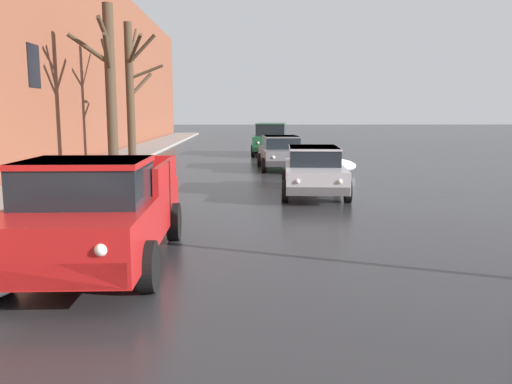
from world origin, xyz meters
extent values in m
cube|color=gray|center=(-5.83, 18.00, 0.08)|extent=(2.52, 80.00, 0.16)
cube|color=black|center=(-7.30, 31.32, 1.30)|extent=(0.08, 1.10, 1.60)
cube|color=black|center=(-7.30, 20.32, 4.14)|extent=(0.08, 1.10, 1.60)
ellipsoid|color=white|center=(3.76, 20.77, 0.33)|extent=(2.38, 1.32, 0.65)
ellipsoid|color=white|center=(3.15, 20.56, 0.28)|extent=(0.67, 0.56, 0.56)
ellipsoid|color=white|center=(4.09, 25.38, 0.42)|extent=(1.66, 1.38, 0.83)
ellipsoid|color=white|center=(4.55, 25.26, 0.34)|extent=(0.82, 0.68, 0.68)
ellipsoid|color=white|center=(3.90, 25.35, 0.20)|extent=(0.49, 0.41, 0.41)
cylinder|color=#423323|center=(-4.78, 21.59, 3.32)|extent=(0.42, 0.42, 6.65)
cylinder|color=#423323|center=(-5.54, 21.46, 4.88)|extent=(1.64, 0.46, 1.23)
cylinder|color=#423323|center=(-5.11, 22.40, 4.88)|extent=(0.87, 1.77, 1.28)
cylinder|color=#423323|center=(-4.69, 20.95, 4.68)|extent=(0.39, 1.44, 1.39)
cylinder|color=#423323|center=(-4.81, 20.98, 5.50)|extent=(0.23, 1.32, 0.97)
cylinder|color=#423323|center=(-4.78, 25.12, 3.25)|extent=(0.38, 0.38, 6.51)
cylinder|color=#423323|center=(-4.34, 25.42, 3.70)|extent=(1.06, 0.80, 1.18)
cylinder|color=#423323|center=(-4.15, 24.96, 5.28)|extent=(1.41, 0.50, 1.34)
cylinder|color=#423323|center=(-4.02, 25.16, 4.27)|extent=(1.59, 0.23, 0.72)
cylinder|color=#423323|center=(-4.76, 25.92, 5.52)|extent=(0.17, 1.71, 1.87)
cylinder|color=#423323|center=(-4.33, 24.27, 5.18)|extent=(1.08, 1.84, 1.21)
cube|color=red|center=(-1.78, 8.66, 0.74)|extent=(2.06, 4.96, 0.76)
cube|color=black|center=(-1.77, 7.97, 1.44)|extent=(1.77, 1.60, 0.64)
cube|color=red|center=(-1.77, 7.97, 1.72)|extent=(1.81, 1.65, 0.08)
cube|color=red|center=(-0.85, 9.66, 1.34)|extent=(0.14, 2.37, 0.44)
cube|color=red|center=(-2.74, 9.63, 1.34)|extent=(0.14, 2.37, 0.44)
cube|color=red|center=(-1.82, 11.07, 1.34)|extent=(1.89, 0.13, 0.44)
cube|color=#B7B7BC|center=(-1.74, 6.26, 0.54)|extent=(1.89, 0.15, 0.32)
sphere|color=white|center=(-1.10, 6.22, 0.86)|extent=(0.16, 0.16, 0.16)
cylinder|color=black|center=(-0.75, 7.20, 0.36)|extent=(0.23, 0.72, 0.72)
cylinder|color=black|center=(-0.79, 10.15, 0.36)|extent=(0.23, 0.72, 0.72)
cylinder|color=black|center=(-2.81, 10.12, 0.36)|extent=(0.23, 0.72, 0.72)
cube|color=#B7B7BC|center=(2.62, 15.65, 0.60)|extent=(1.96, 4.38, 0.60)
cube|color=black|center=(2.63, 15.86, 1.16)|extent=(1.58, 2.32, 0.52)
cube|color=#B7B7BC|center=(2.63, 15.86, 1.39)|extent=(1.62, 2.37, 0.06)
cube|color=#525254|center=(2.47, 13.57, 0.42)|extent=(1.64, 0.23, 0.22)
cube|color=#525254|center=(2.76, 17.73, 0.42)|extent=(1.64, 0.23, 0.22)
cylinder|color=black|center=(3.37, 14.27, 0.30)|extent=(0.22, 0.61, 0.60)
cylinder|color=black|center=(1.67, 14.39, 0.30)|extent=(0.22, 0.61, 0.60)
cylinder|color=black|center=(3.56, 16.91, 0.30)|extent=(0.22, 0.61, 0.60)
cylinder|color=black|center=(1.86, 17.03, 0.30)|extent=(0.22, 0.61, 0.60)
sphere|color=silver|center=(3.01, 13.50, 0.68)|extent=(0.14, 0.14, 0.14)
sphere|color=silver|center=(1.93, 13.58, 0.68)|extent=(0.14, 0.14, 0.14)
cube|color=slate|center=(2.12, 22.66, 0.60)|extent=(1.85, 3.98, 0.60)
cube|color=black|center=(2.11, 22.85, 1.16)|extent=(1.52, 2.10, 0.52)
cube|color=slate|center=(2.11, 22.85, 1.39)|extent=(1.56, 2.14, 0.06)
cube|color=#303032|center=(2.21, 20.76, 0.42)|extent=(1.63, 0.20, 0.22)
cube|color=#303032|center=(2.02, 24.56, 0.42)|extent=(1.63, 0.20, 0.22)
cylinder|color=black|center=(3.03, 21.49, 0.30)|extent=(0.21, 0.61, 0.60)
cylinder|color=black|center=(1.33, 21.41, 0.30)|extent=(0.21, 0.61, 0.60)
cylinder|color=black|center=(2.91, 23.91, 0.30)|extent=(0.21, 0.61, 0.60)
cylinder|color=black|center=(1.21, 23.82, 0.30)|extent=(0.21, 0.61, 0.60)
sphere|color=silver|center=(2.75, 20.76, 0.68)|extent=(0.14, 0.14, 0.14)
sphere|color=silver|center=(1.67, 20.70, 0.68)|extent=(0.14, 0.14, 0.14)
cube|color=#1E5633|center=(2.03, 29.90, 0.74)|extent=(2.19, 4.37, 0.80)
cube|color=black|center=(2.03, 29.94, 1.48)|extent=(1.82, 3.09, 0.68)
cube|color=#1E5633|center=(2.03, 29.94, 1.79)|extent=(1.86, 3.15, 0.06)
cube|color=black|center=(1.83, 27.85, 0.46)|extent=(1.76, 0.29, 0.22)
cube|color=black|center=(2.22, 31.95, 0.46)|extent=(1.76, 0.29, 0.22)
cylinder|color=black|center=(2.82, 28.51, 0.34)|extent=(0.24, 0.69, 0.68)
cylinder|color=black|center=(0.99, 28.69, 0.34)|extent=(0.24, 0.69, 0.68)
cylinder|color=black|center=(3.06, 31.12, 0.34)|extent=(0.24, 0.69, 0.68)
cylinder|color=black|center=(1.24, 31.29, 0.34)|extent=(0.24, 0.69, 0.68)
sphere|color=silver|center=(2.41, 27.77, 0.82)|extent=(0.14, 0.14, 0.14)
sphere|color=silver|center=(1.25, 27.88, 0.82)|extent=(0.14, 0.14, 0.14)
camera|label=1|loc=(0.60, 0.26, 2.46)|focal=36.71mm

